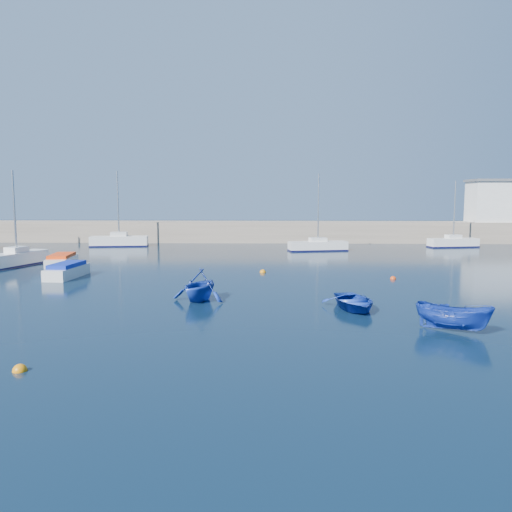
{
  "coord_description": "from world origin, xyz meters",
  "views": [
    {
      "loc": [
        0.03,
        -17.6,
        5.59
      ],
      "look_at": [
        -1.01,
        16.56,
        1.6
      ],
      "focal_mm": 35.0,
      "sensor_mm": 36.0,
      "label": 1
    }
  ],
  "objects_px": {
    "harbor_office": "(511,202)",
    "sailboat_3": "(17,258)",
    "motorboat_2": "(62,260)",
    "sailboat_7": "(453,242)",
    "dinghy_center": "(354,302)",
    "motorboat_1": "(67,271)",
    "dinghy_left": "(200,285)",
    "sailboat_5": "(119,241)",
    "dinghy_right": "(453,317)",
    "sailboat_6": "(318,246)"
  },
  "relations": [
    {
      "from": "harbor_office",
      "to": "sailboat_3",
      "type": "bearing_deg",
      "value": -155.4
    },
    {
      "from": "sailboat_3",
      "to": "motorboat_2",
      "type": "bearing_deg",
      "value": 21.25
    },
    {
      "from": "sailboat_7",
      "to": "dinghy_center",
      "type": "relative_size",
      "value": 2.02
    },
    {
      "from": "motorboat_1",
      "to": "dinghy_center",
      "type": "bearing_deg",
      "value": -23.48
    },
    {
      "from": "sailboat_3",
      "to": "dinghy_left",
      "type": "relative_size",
      "value": 2.35
    },
    {
      "from": "sailboat_3",
      "to": "dinghy_left",
      "type": "distance_m",
      "value": 21.85
    },
    {
      "from": "sailboat_5",
      "to": "dinghy_right",
      "type": "bearing_deg",
      "value": -153.17
    },
    {
      "from": "motorboat_2",
      "to": "dinghy_right",
      "type": "bearing_deg",
      "value": -47.45
    },
    {
      "from": "motorboat_2",
      "to": "dinghy_right",
      "type": "xyz_separation_m",
      "value": [
        25.1,
        -19.99,
        0.16
      ]
    },
    {
      "from": "motorboat_1",
      "to": "dinghy_right",
      "type": "bearing_deg",
      "value": -28.12
    },
    {
      "from": "sailboat_3",
      "to": "motorboat_2",
      "type": "distance_m",
      "value": 3.59
    },
    {
      "from": "harbor_office",
      "to": "sailboat_3",
      "type": "relative_size",
      "value": 1.28
    },
    {
      "from": "dinghy_center",
      "to": "sailboat_6",
      "type": "bearing_deg",
      "value": 79.12
    },
    {
      "from": "dinghy_right",
      "to": "harbor_office",
      "type": "bearing_deg",
      "value": 4.9
    },
    {
      "from": "harbor_office",
      "to": "dinghy_right",
      "type": "relative_size",
      "value": 3.15
    },
    {
      "from": "sailboat_5",
      "to": "harbor_office",
      "type": "bearing_deg",
      "value": -90.21
    },
    {
      "from": "sailboat_3",
      "to": "dinghy_center",
      "type": "distance_m",
      "value": 29.52
    },
    {
      "from": "sailboat_6",
      "to": "dinghy_center",
      "type": "relative_size",
      "value": 2.18
    },
    {
      "from": "harbor_office",
      "to": "dinghy_left",
      "type": "xyz_separation_m",
      "value": [
        -33.87,
        -36.93,
        -4.22
      ]
    },
    {
      "from": "harbor_office",
      "to": "dinghy_left",
      "type": "distance_m",
      "value": 50.29
    },
    {
      "from": "sailboat_5",
      "to": "dinghy_left",
      "type": "height_order",
      "value": "sailboat_5"
    },
    {
      "from": "sailboat_6",
      "to": "dinghy_right",
      "type": "bearing_deg",
      "value": 173.18
    },
    {
      "from": "sailboat_6",
      "to": "motorboat_2",
      "type": "height_order",
      "value": "sailboat_6"
    },
    {
      "from": "dinghy_center",
      "to": "harbor_office",
      "type": "bearing_deg",
      "value": 47.07
    },
    {
      "from": "harbor_office",
      "to": "sailboat_5",
      "type": "height_order",
      "value": "sailboat_5"
    },
    {
      "from": "sailboat_3",
      "to": "motorboat_2",
      "type": "xyz_separation_m",
      "value": [
        3.56,
        0.43,
        -0.18
      ]
    },
    {
      "from": "sailboat_3",
      "to": "motorboat_1",
      "type": "relative_size",
      "value": 1.78
    },
    {
      "from": "harbor_office",
      "to": "sailboat_7",
      "type": "distance_m",
      "value": 12.1
    },
    {
      "from": "motorboat_2",
      "to": "sailboat_6",
      "type": "bearing_deg",
      "value": 19.65
    },
    {
      "from": "harbor_office",
      "to": "sailboat_7",
      "type": "xyz_separation_m",
      "value": [
        -9.24,
        -6.37,
        -4.53
      ]
    },
    {
      "from": "sailboat_7",
      "to": "sailboat_6",
      "type": "bearing_deg",
      "value": 94.16
    },
    {
      "from": "harbor_office",
      "to": "sailboat_6",
      "type": "distance_m",
      "value": 27.59
    },
    {
      "from": "dinghy_left",
      "to": "dinghy_right",
      "type": "relative_size",
      "value": 1.05
    },
    {
      "from": "sailboat_6",
      "to": "dinghy_left",
      "type": "bearing_deg",
      "value": 149.72
    },
    {
      "from": "sailboat_5",
      "to": "sailboat_7",
      "type": "relative_size",
      "value": 1.15
    },
    {
      "from": "sailboat_6",
      "to": "sailboat_7",
      "type": "relative_size",
      "value": 1.08
    },
    {
      "from": "motorboat_2",
      "to": "sailboat_7",
      "type": "bearing_deg",
      "value": 14.5
    },
    {
      "from": "harbor_office",
      "to": "sailboat_7",
      "type": "relative_size",
      "value": 1.33
    },
    {
      "from": "sailboat_5",
      "to": "motorboat_1",
      "type": "xyz_separation_m",
      "value": [
        3.24,
        -22.75,
        -0.17
      ]
    },
    {
      "from": "dinghy_center",
      "to": "dinghy_right",
      "type": "distance_m",
      "value": 5.42
    },
    {
      "from": "sailboat_5",
      "to": "motorboat_1",
      "type": "relative_size",
      "value": 1.97
    },
    {
      "from": "sailboat_5",
      "to": "sailboat_7",
      "type": "bearing_deg",
      "value": -97.8
    },
    {
      "from": "motorboat_1",
      "to": "dinghy_center",
      "type": "height_order",
      "value": "motorboat_1"
    },
    {
      "from": "sailboat_5",
      "to": "sailboat_6",
      "type": "distance_m",
      "value": 22.99
    },
    {
      "from": "motorboat_2",
      "to": "harbor_office",
      "type": "bearing_deg",
      "value": 16.86
    },
    {
      "from": "sailboat_3",
      "to": "harbor_office",
      "type": "bearing_deg",
      "value": 38.92
    },
    {
      "from": "dinghy_center",
      "to": "dinghy_left",
      "type": "relative_size",
      "value": 1.12
    },
    {
      "from": "dinghy_right",
      "to": "motorboat_2",
      "type": "bearing_deg",
      "value": 83.85
    },
    {
      "from": "dinghy_left",
      "to": "dinghy_right",
      "type": "xyz_separation_m",
      "value": [
        11.56,
        -5.96,
        -0.26
      ]
    },
    {
      "from": "dinghy_right",
      "to": "sailboat_3",
      "type": "bearing_deg",
      "value": 88.08
    }
  ]
}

